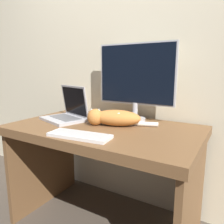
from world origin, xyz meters
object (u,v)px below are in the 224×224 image
(laptop, at_px, (67,113))
(external_keyboard, at_px, (80,135))
(monitor, at_px, (136,78))
(cat, at_px, (113,117))

(laptop, distance_m, external_keyboard, 0.48)
(monitor, height_order, laptop, monitor)
(laptop, xyz_separation_m, external_keyboard, (0.37, -0.30, -0.04))
(cat, bearing_deg, external_keyboard, -112.67)
(laptop, bearing_deg, monitor, 46.97)
(external_keyboard, bearing_deg, cat, 78.07)
(laptop, height_order, external_keyboard, laptop)
(external_keyboard, distance_m, cat, 0.34)
(monitor, height_order, external_keyboard, monitor)
(laptop, bearing_deg, cat, 22.36)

